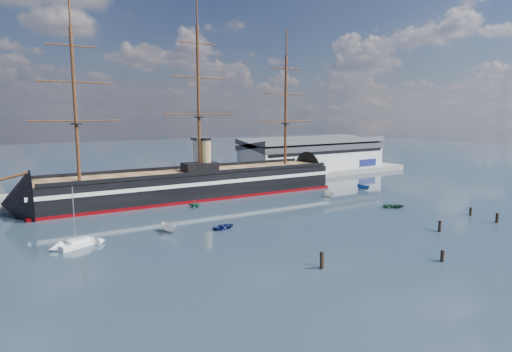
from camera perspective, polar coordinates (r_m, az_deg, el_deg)
ground at (r=114.85m, az=-1.29°, el=-4.13°), size 600.00×600.00×0.00m
quay at (r=150.39m, az=-5.36°, el=-1.19°), size 180.00×18.00×2.00m
warehouse at (r=179.81m, az=7.62°, el=2.90°), size 63.00×21.00×11.60m
quay_tower at (r=143.27m, az=-7.32°, el=2.24°), size 5.00×5.00×15.00m
warship at (r=127.91m, az=-8.95°, el=-1.10°), size 113.20×19.93×53.94m
sailboat at (r=87.57m, az=-22.59°, el=-8.27°), size 7.53×4.59×11.60m
motorboat_a at (r=92.49m, az=-11.49°, el=-7.39°), size 6.42×2.65×2.52m
motorboat_b at (r=93.79m, az=-4.21°, el=-7.02°), size 1.65×3.33×1.49m
motorboat_c at (r=130.06m, az=9.76°, el=-2.78°), size 5.85×3.49×2.20m
motorboat_d at (r=115.27m, az=-8.13°, el=-4.17°), size 5.69×5.90×2.10m
motorboat_e at (r=119.53m, az=17.86°, el=-4.05°), size 3.22×3.42×1.57m
motorboat_f at (r=144.10m, az=14.12°, el=-1.82°), size 5.91×2.81×2.27m
piling_near_left at (r=71.37m, az=8.75°, el=-12.11°), size 0.64×0.64×3.55m
piling_near_mid at (r=80.16m, az=23.56°, el=-10.41°), size 0.64×0.64×2.70m
piling_near_right at (r=99.26m, az=23.26°, el=-6.83°), size 0.64×0.64×3.12m
piling_far_right at (r=117.91m, az=26.68°, el=-4.71°), size 0.64×0.64×2.71m
piling_extra at (r=112.94m, az=29.43°, el=-5.45°), size 0.64×0.64×2.99m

